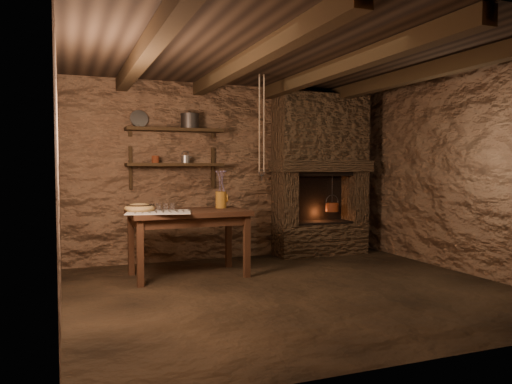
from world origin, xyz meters
name	(u,v)px	position (x,y,z in m)	size (l,w,h in m)	color
floor	(295,290)	(0.00, 0.00, 0.00)	(4.50, 4.50, 0.00)	black
back_wall	(233,172)	(0.00, 2.00, 1.20)	(4.50, 0.04, 2.40)	brown
front_wall	(430,179)	(0.00, -2.00, 1.20)	(4.50, 0.04, 2.40)	brown
left_wall	(58,176)	(-2.25, 0.00, 1.20)	(0.04, 4.00, 2.40)	brown
right_wall	(467,173)	(2.25, 0.00, 1.20)	(0.04, 4.00, 2.40)	brown
ceiling	(296,55)	(0.00, 0.00, 2.40)	(4.50, 4.00, 0.04)	black
beam_far_left	(145,52)	(-1.50, 0.00, 2.31)	(0.14, 3.95, 0.16)	black
beam_mid_left	(249,60)	(-0.50, 0.00, 2.31)	(0.14, 3.95, 0.16)	black
beam_mid_right	(339,68)	(0.50, 0.00, 2.31)	(0.14, 3.95, 0.16)	black
beam_far_right	(417,74)	(1.50, 0.00, 2.31)	(0.14, 3.95, 0.16)	black
shelf_lower	(175,165)	(-0.85, 1.84, 1.30)	(1.25, 0.30, 0.04)	black
shelf_upper	(175,130)	(-0.85, 1.84, 1.75)	(1.25, 0.30, 0.04)	black
hearth	(320,170)	(1.25, 1.77, 1.23)	(1.43, 0.51, 2.30)	#3A2A1D
work_table	(188,241)	(-0.87, 1.05, 0.41)	(1.36, 0.80, 0.77)	#331D12
linen_cloth	(159,212)	(-1.23, 0.90, 0.77)	(0.69, 0.56, 0.01)	beige
pewter_cutlery_row	(159,211)	(-1.23, 0.88, 0.78)	(0.58, 0.22, 0.01)	gray
drinking_glasses	(159,207)	(-1.21, 1.04, 0.82)	(0.22, 0.07, 0.09)	white
stoneware_jug	(221,192)	(-0.42, 1.21, 0.97)	(0.15, 0.14, 0.47)	#9A641D
wooden_bowl	(139,208)	(-1.42, 1.05, 0.81)	(0.33, 0.33, 0.12)	#A58247
iron_stockpot	(190,122)	(-0.65, 1.84, 1.86)	(0.24, 0.24, 0.18)	#2F2C2A
tin_pan	(139,119)	(-1.29, 1.94, 1.89)	(0.23, 0.23, 0.03)	#9E9E99
small_kettle	(185,159)	(-0.71, 1.84, 1.37)	(0.15, 0.11, 0.15)	#9E9E99
rusty_tin	(155,159)	(-1.10, 1.84, 1.37)	(0.09, 0.09, 0.09)	#5B2312
red_pot	(332,206)	(1.42, 1.72, 0.70)	(0.24, 0.24, 0.54)	maroon
hanging_ropes	(262,123)	(0.05, 1.05, 1.80)	(0.08, 0.08, 1.20)	tan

